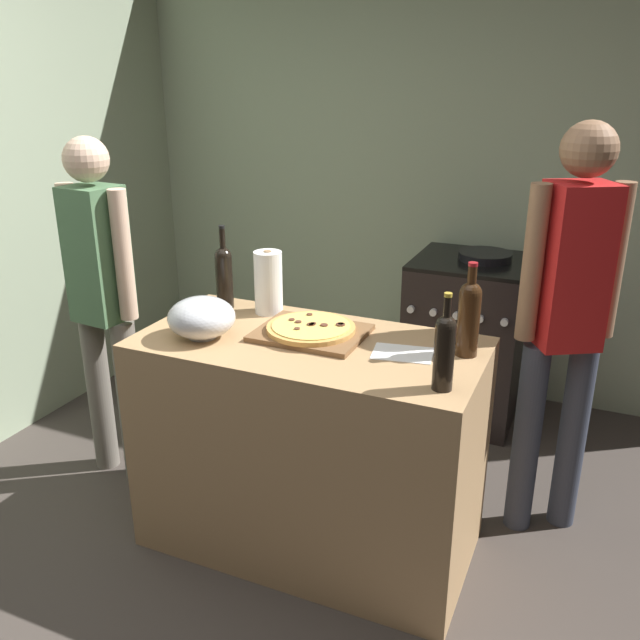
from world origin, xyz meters
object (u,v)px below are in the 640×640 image
person_in_stripes (102,294)px  pizza (311,328)px  mixing_bowl (202,318)px  wine_bottle_clear (444,349)px  wine_bottle_dark (469,315)px  wine_bottle_green (224,274)px  paper_towel_roll (268,282)px  stove (466,338)px  person_in_red (567,311)px

person_in_stripes → pizza: bearing=-2.4°
mixing_bowl → wine_bottle_clear: wine_bottle_clear is taller
wine_bottle_clear → person_in_stripes: 1.62m
wine_bottle_dark → wine_bottle_green: bearing=174.8°
paper_towel_roll → wine_bottle_clear: size_ratio=0.82×
wine_bottle_green → stove: bearing=54.5°
wine_bottle_clear → stove: (-0.22, 1.52, -0.57)m
wine_bottle_dark → person_in_stripes: 1.61m
wine_bottle_clear → wine_bottle_dark: bearing=87.8°
pizza → wine_bottle_clear: bearing=-23.6°
paper_towel_roll → wine_bottle_clear: (0.83, -0.41, 0.01)m
stove → person_in_red: size_ratio=0.56×
paper_towel_roll → person_in_stripes: 0.78m
stove → person_in_red: bearing=-58.0°
person_in_stripes → wine_bottle_dark: bearing=0.3°
wine_bottle_green → mixing_bowl: bearing=-73.3°
wine_bottle_dark → person_in_stripes: (-1.60, -0.01, -0.13)m
person_in_red → mixing_bowl: bearing=-153.6°
mixing_bowl → wine_bottle_green: (-0.10, 0.33, 0.07)m
paper_towel_roll → wine_bottle_clear: wine_bottle_clear is taller
mixing_bowl → wine_bottle_green: size_ratio=0.72×
wine_bottle_clear → person_in_stripes: bearing=169.7°
wine_bottle_dark → person_in_red: (0.30, 0.38, -0.07)m
stove → person_in_stripes: (-1.37, -1.23, 0.45)m
mixing_bowl → wine_bottle_dark: size_ratio=0.75×
wine_bottle_green → person_in_stripes: (-0.57, -0.10, -0.13)m
wine_bottle_green → person_in_stripes: size_ratio=0.22×
mixing_bowl → stove: (0.71, 1.45, -0.51)m
wine_bottle_clear → mixing_bowl: bearing=175.9°
paper_towel_roll → person_in_stripes: size_ratio=0.17×
stove → person_in_red: (0.53, -0.84, 0.51)m
stove → person_in_stripes: person_in_stripes is taller
wine_bottle_dark → person_in_red: bearing=52.0°
wine_bottle_clear → person_in_stripes: person_in_stripes is taller
mixing_bowl → wine_bottle_clear: bearing=-4.1°
pizza → wine_bottle_green: 0.50m
paper_towel_roll → wine_bottle_dark: bearing=-7.5°
paper_towel_roll → wine_bottle_green: (-0.20, -0.02, 0.02)m
wine_bottle_green → wine_bottle_clear: 1.10m
pizza → person_in_stripes: bearing=177.6°
stove → wine_bottle_clear: bearing=-81.9°
pizza → person_in_stripes: person_in_stripes is taller
mixing_bowl → wine_bottle_dark: wine_bottle_dark is taller
wine_bottle_dark → person_in_stripes: person_in_stripes is taller
wine_bottle_green → person_in_stripes: person_in_stripes is taller
wine_bottle_clear → stove: 1.64m
pizza → mixing_bowl: mixing_bowl is taller
paper_towel_roll → wine_bottle_dark: size_ratio=0.78×
wine_bottle_clear → stove: bearing=98.1°
pizza → wine_bottle_dark: bearing=5.3°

